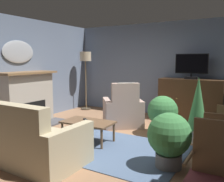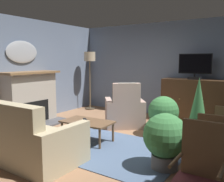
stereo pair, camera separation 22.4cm
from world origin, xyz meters
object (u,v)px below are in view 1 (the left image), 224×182
object	(u,v)px
sofa_floral	(34,143)
potted_plant_on_hearth_side	(169,137)
wall_mirror_oval	(18,52)
side_chair_beside_plant	(211,175)
cat	(80,123)
tv_cabinet	(190,101)
floor_lamp	(86,63)
television	(191,66)
tv_remote	(86,120)
potted_plant_tall_palm_by_window	(163,113)
armchair_near_window	(123,112)
potted_plant_leafy_by_curtain	(198,107)
fireplace	(27,99)
coffee_table	(88,124)
side_chair_far_end	(220,152)

from	to	relation	value
sofa_floral	potted_plant_on_hearth_side	size ratio (longest dim) A/B	1.76
wall_mirror_oval	potted_plant_on_hearth_side	size ratio (longest dim) A/B	1.10
side_chair_beside_plant	cat	world-z (taller)	side_chair_beside_plant
tv_cabinet	floor_lamp	bearing A→B (deg)	-176.31
television	cat	xyz separation A→B (m)	(-2.08, -1.89, -1.33)
television	tv_remote	world-z (taller)	television
tv_remote	side_chair_beside_plant	size ratio (longest dim) A/B	0.17
sofa_floral	floor_lamp	size ratio (longest dim) A/B	0.79
wall_mirror_oval	potted_plant_tall_palm_by_window	bearing A→B (deg)	15.26
armchair_near_window	potted_plant_leafy_by_curtain	xyz separation A→B (m)	(1.77, -0.32, 0.35)
tv_remote	armchair_near_window	bearing A→B (deg)	121.09
fireplace	coffee_table	xyz separation A→B (m)	(2.02, -0.28, -0.26)
wall_mirror_oval	television	xyz separation A→B (m)	(3.58, 2.33, -0.34)
floor_lamp	potted_plant_tall_palm_by_window	bearing A→B (deg)	-23.20
fireplace	potted_plant_on_hearth_side	distance (m)	3.76
potted_plant_leafy_by_curtain	side_chair_beside_plant	bearing A→B (deg)	-75.83
potted_plant_tall_palm_by_window	tv_cabinet	bearing A→B (deg)	80.86
sofa_floral	cat	xyz separation A→B (m)	(-0.66, 1.94, -0.23)
fireplace	coffee_table	world-z (taller)	fireplace
potted_plant_leafy_by_curtain	potted_plant_on_hearth_side	size ratio (longest dim) A/B	1.54
tv_cabinet	tv_remote	distance (m)	2.97
fireplace	potted_plant_leafy_by_curtain	size ratio (longest dim) A/B	1.19
side_chair_beside_plant	potted_plant_on_hearth_side	distance (m)	1.31
fireplace	cat	bearing A→B (deg)	19.51
fireplace	armchair_near_window	distance (m)	2.34
fireplace	side_chair_far_end	bearing A→B (deg)	-12.34
armchair_near_window	cat	world-z (taller)	armchair_near_window
wall_mirror_oval	potted_plant_on_hearth_side	distance (m)	4.20
wall_mirror_oval	potted_plant_leafy_by_curtain	distance (m)	4.28
sofa_floral	potted_plant_on_hearth_side	xyz separation A→B (m)	(1.80, 0.91, 0.13)
cat	sofa_floral	bearing A→B (deg)	-71.28
cat	tv_remote	bearing A→B (deg)	-45.10
wall_mirror_oval	armchair_near_window	bearing A→B (deg)	25.08
wall_mirror_oval	tv_remote	distance (m)	2.57
coffee_table	potted_plant_tall_palm_by_window	xyz separation A→B (m)	(1.07, 1.19, 0.10)
cat	fireplace	bearing A→B (deg)	-160.49
fireplace	armchair_near_window	world-z (taller)	fireplace
armchair_near_window	wall_mirror_oval	bearing A→B (deg)	-154.92
fireplace	side_chair_far_end	size ratio (longest dim) A/B	1.59
tv_remote	floor_lamp	world-z (taller)	floor_lamp
sofa_floral	armchair_near_window	bearing A→B (deg)	86.81
fireplace	wall_mirror_oval	size ratio (longest dim) A/B	1.66
potted_plant_on_hearth_side	cat	distance (m)	2.69
television	armchair_near_window	distance (m)	2.10
coffee_table	armchair_near_window	world-z (taller)	armchair_near_window
tv_cabinet	armchair_near_window	distance (m)	1.84
tv_remote	potted_plant_on_hearth_side	xyz separation A→B (m)	(1.78, -0.35, 0.04)
tv_remote	floor_lamp	xyz separation A→B (m)	(-1.80, 2.42, 1.06)
potted_plant_tall_palm_by_window	floor_lamp	xyz separation A→B (m)	(-2.96, 1.27, 1.01)
fireplace	cat	size ratio (longest dim) A/B	2.23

